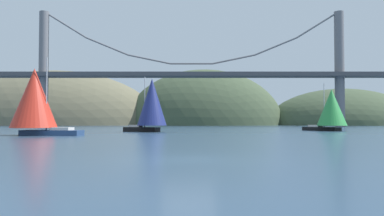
{
  "coord_description": "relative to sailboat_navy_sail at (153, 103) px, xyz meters",
  "views": [
    {
      "loc": [
        0.14,
        -18.31,
        1.86
      ],
      "look_at": [
        0.0,
        30.47,
        3.44
      ],
      "focal_mm": 35.93,
      "sensor_mm": 36.0,
      "label": 1
    }
  ],
  "objects": [
    {
      "name": "headland_center",
      "position": [
        11.46,
        91.06,
        -4.69
      ],
      "size": [
        62.63,
        44.0,
        44.39
      ],
      "primitive_type": "ellipsoid",
      "color": "#425138",
      "rests_on": "ground_plane"
    },
    {
      "name": "headland_left",
      "position": [
        -48.54,
        91.06,
        -4.69
      ],
      "size": [
        84.65,
        44.0,
        43.6
      ],
      "primitive_type": "ellipsoid",
      "color": "#6B664C",
      "rests_on": "ground_plane"
    },
    {
      "name": "ground_plane",
      "position": [
        6.46,
        -43.94,
        -4.69
      ],
      "size": [
        360.0,
        360.0,
        0.0
      ],
      "primitive_type": "plane",
      "color": "#2D4760"
    },
    {
      "name": "suspension_bridge",
      "position": [
        6.46,
        51.06,
        11.5
      ],
      "size": [
        123.83,
        6.0,
        34.49
      ],
      "color": "slate",
      "rests_on": "ground_plane"
    },
    {
      "name": "sailboat_green_sail",
      "position": [
        31.15,
        5.39,
        -0.73
      ],
      "size": [
        7.55,
        8.98,
        8.55
      ],
      "color": "black",
      "rests_on": "ground_plane"
    },
    {
      "name": "sailboat_scarlet_sail",
      "position": [
        -13.06,
        -14.31,
        -0.21
      ],
      "size": [
        9.48,
        6.42,
        9.76
      ],
      "color": "navy",
      "rests_on": "ground_plane"
    },
    {
      "name": "headland_right",
      "position": [
        66.46,
        91.06,
        -4.69
      ],
      "size": [
        59.62,
        44.0,
        29.07
      ],
      "primitive_type": "ellipsoid",
      "color": "#425138",
      "rests_on": "ground_plane"
    },
    {
      "name": "sailboat_navy_sail",
      "position": [
        0.0,
        0.0,
        0.0
      ],
      "size": [
        8.24,
        6.46,
        9.04
      ],
      "color": "black",
      "rests_on": "ground_plane"
    }
  ]
}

